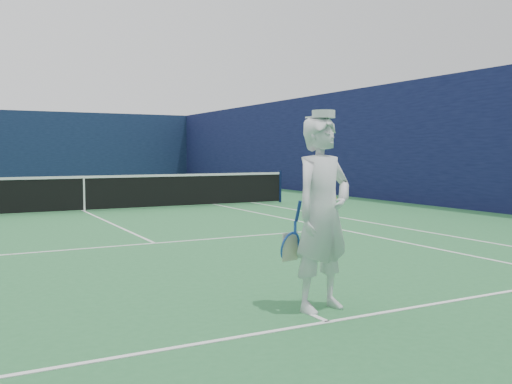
% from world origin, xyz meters
% --- Properties ---
extents(ground, '(80.00, 80.00, 0.00)m').
position_xyz_m(ground, '(0.00, 0.00, 0.00)').
color(ground, '#296E3A').
rests_on(ground, ground).
extents(court_markings, '(11.03, 23.83, 0.01)m').
position_xyz_m(court_markings, '(0.00, 0.00, 0.00)').
color(court_markings, white).
rests_on(court_markings, ground).
extents(windscreen_fence, '(20.12, 36.12, 4.00)m').
position_xyz_m(windscreen_fence, '(0.00, 0.00, 2.00)').
color(windscreen_fence, '#0E1A36').
rests_on(windscreen_fence, ground).
extents(tennis_net, '(12.88, 0.09, 1.07)m').
position_xyz_m(tennis_net, '(0.00, 0.00, 0.55)').
color(tennis_net, '#141E4C').
rests_on(tennis_net, ground).
extents(tennis_player, '(0.88, 0.63, 2.10)m').
position_xyz_m(tennis_player, '(0.21, -11.48, 1.03)').
color(tennis_player, white).
rests_on(tennis_player, ground).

